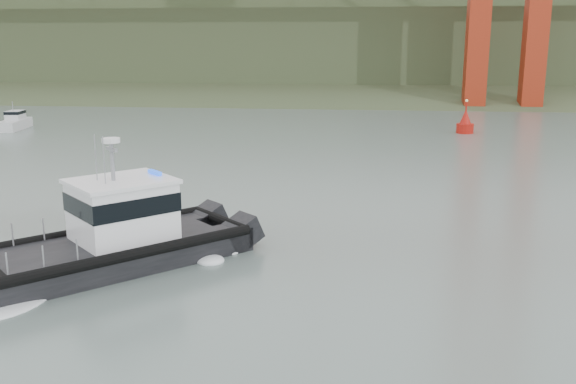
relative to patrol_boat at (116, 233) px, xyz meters
name	(u,v)px	position (x,y,z in m)	size (l,w,h in m)	color
ground	(301,309)	(8.59, -3.95, -1.47)	(400.00, 400.00, 0.00)	#576761
headlands	(356,53)	(8.59, 121.55, 5.58)	(500.00, 105.36, 27.12)	#314225
patrol_boat	(116,233)	(0.00, 0.00, 0.00)	(11.58, 11.66, 5.85)	black
motorboat	(15,122)	(-28.28, 41.82, -0.66)	(2.71, 6.05, 3.21)	silver
nav_buoy	(465,124)	(21.56, 44.51, -0.45)	(1.84, 1.84, 3.84)	#A2120B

